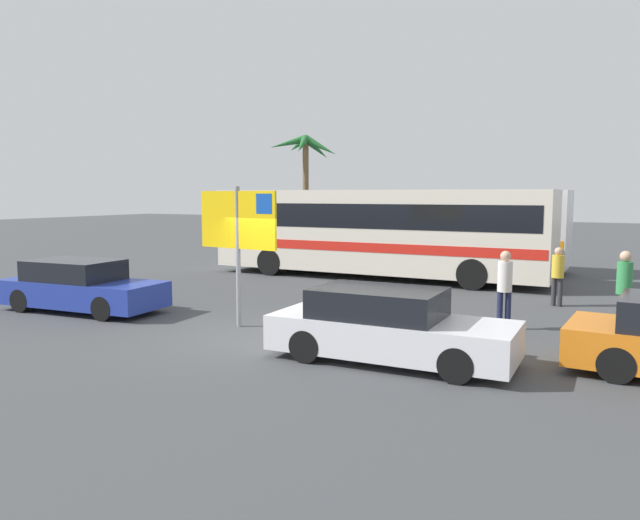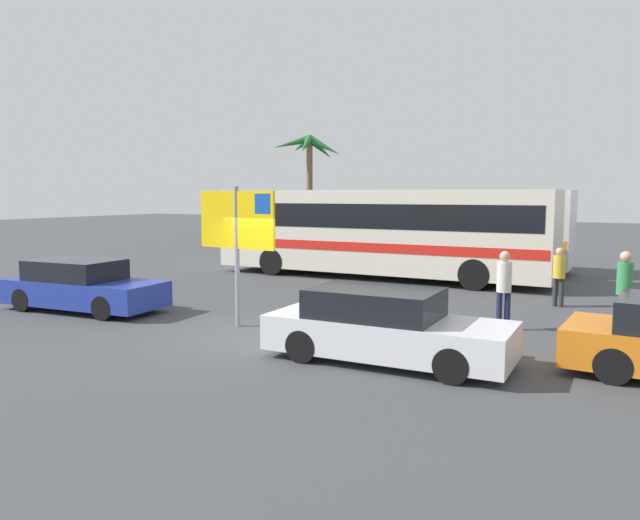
# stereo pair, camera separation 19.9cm
# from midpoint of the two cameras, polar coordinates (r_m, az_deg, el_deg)

# --- Properties ---
(ground) EXTENTS (120.00, 120.00, 0.00)m
(ground) POSITION_cam_midpoint_polar(r_m,az_deg,el_deg) (13.16, -5.37, -7.08)
(ground) COLOR #424447
(bus_front_coach) EXTENTS (12.20, 2.50, 3.17)m
(bus_front_coach) POSITION_cam_midpoint_polar(r_m,az_deg,el_deg) (21.75, 5.73, 2.95)
(bus_front_coach) COLOR silver
(bus_front_coach) RESTS_ON ground
(bus_rear_coach) EXTENTS (12.20, 2.50, 3.17)m
(bus_rear_coach) POSITION_cam_midpoint_polar(r_m,az_deg,el_deg) (25.29, 9.13, 3.36)
(bus_rear_coach) COLOR white
(bus_rear_coach) RESTS_ON ground
(ferry_sign) EXTENTS (2.19, 0.32, 3.20)m
(ferry_sign) POSITION_cam_midpoint_polar(r_m,az_deg,el_deg) (13.72, -7.33, 3.26)
(ferry_sign) COLOR gray
(ferry_sign) RESTS_ON ground
(car_blue) EXTENTS (4.49, 2.00, 1.32)m
(car_blue) POSITION_cam_midpoint_polar(r_m,az_deg,el_deg) (16.88, -21.30, -2.33)
(car_blue) COLOR #23389E
(car_blue) RESTS_ON ground
(car_white) EXTENTS (4.44, 1.76, 1.32)m
(car_white) POSITION_cam_midpoint_polar(r_m,az_deg,el_deg) (11.04, 6.64, -6.31)
(car_white) COLOR silver
(car_white) RESTS_ON ground
(pedestrian_near_sign) EXTENTS (0.32, 0.32, 1.82)m
(pedestrian_near_sign) POSITION_cam_midpoint_polar(r_m,az_deg,el_deg) (14.51, 27.19, -2.15)
(pedestrian_near_sign) COLOR #706656
(pedestrian_near_sign) RESTS_ON ground
(pedestrian_crossing_lot) EXTENTS (0.32, 0.32, 1.78)m
(pedestrian_crossing_lot) POSITION_cam_midpoint_polar(r_m,az_deg,el_deg) (14.03, 17.40, -2.13)
(pedestrian_crossing_lot) COLOR #1E2347
(pedestrian_crossing_lot) RESTS_ON ground
(pedestrian_by_bus) EXTENTS (0.32, 0.32, 1.60)m
(pedestrian_by_bus) POSITION_cam_midpoint_polar(r_m,az_deg,el_deg) (17.46, 21.98, -1.08)
(pedestrian_by_bus) COLOR #2D2D33
(pedestrian_by_bus) RESTS_ON ground
(palm_tree_seaside) EXTENTS (3.56, 3.65, 6.13)m
(palm_tree_seaside) POSITION_cam_midpoint_polar(r_m,az_deg,el_deg) (32.20, -0.86, 9.62)
(palm_tree_seaside) COLOR brown
(palm_tree_seaside) RESTS_ON ground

